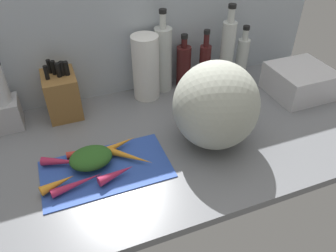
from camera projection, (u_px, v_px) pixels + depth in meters
ground_plane at (167, 139)px, 124.95cm from camera, size 170.00×80.00×3.00cm
wall_back at (133, 23)px, 133.95cm from camera, size 170.00×3.00×60.00cm
cutting_board at (106, 169)px, 109.68cm from camera, size 42.37×23.41×0.80cm
carrot_0 at (90, 151)px, 114.04cm from camera, size 16.19×3.82×2.61cm
carrot_1 at (64, 162)px, 109.68cm from camera, size 15.36×8.67×3.00cm
carrot_2 at (77, 184)px, 102.15cm from camera, size 16.74×5.72×2.75cm
carrot_3 at (130, 157)px, 111.85cm from camera, size 13.87×12.97×2.67cm
carrot_4 at (116, 146)px, 115.84cm from camera, size 15.43×7.34×3.23cm
carrot_5 at (116, 174)px, 104.99cm from camera, size 12.66×6.07×3.34cm
carrot_6 at (58, 183)px, 101.98cm from camera, size 11.45×6.14×3.10cm
carrot_greens_pile at (91, 158)px, 108.90cm from camera, size 14.27×10.98×6.04cm
winter_squash at (216, 105)px, 112.41cm from camera, size 29.93×29.53×31.23cm
knife_block at (62, 94)px, 130.52cm from camera, size 12.62×16.73×23.11cm
blender_appliance at (0, 100)px, 121.47cm from camera, size 11.36×11.36×27.85cm
paper_towel_roll at (146, 68)px, 137.71cm from camera, size 11.30×11.30×27.82cm
bottle_0 at (163, 59)px, 141.81cm from camera, size 7.56×7.56×36.34cm
bottle_1 at (184, 65)px, 147.42cm from camera, size 6.53×6.53×24.57cm
bottle_2 at (205, 63)px, 147.95cm from camera, size 5.13×5.13×26.16cm
bottle_3 at (227, 52)px, 145.83cm from camera, size 6.09×6.09×36.51cm
bottle_4 at (242, 58)px, 151.05cm from camera, size 5.40×5.40×26.31cm
dish_rack at (299, 81)px, 144.07cm from camera, size 24.43×23.56×12.38cm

